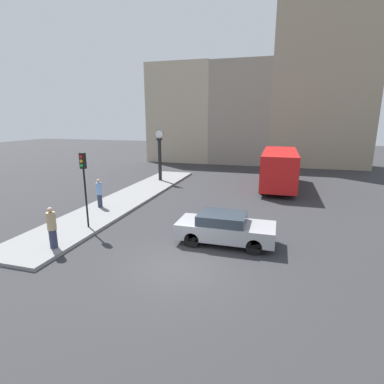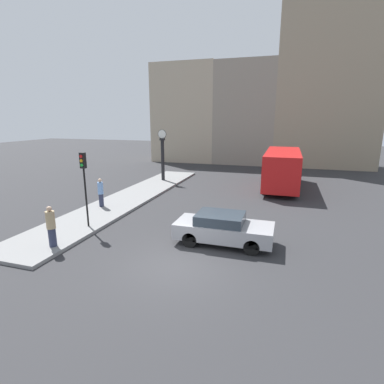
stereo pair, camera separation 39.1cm
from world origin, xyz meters
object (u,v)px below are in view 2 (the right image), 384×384
object	(u,v)px
sedan_car	(223,228)
bus_distant	(282,167)
traffic_light_near	(84,174)
pedestrian_blue_stripe	(101,192)
pedestrian_tan_coat	(51,227)
street_clock	(163,155)

from	to	relation	value
sedan_car	bus_distant	distance (m)	12.61
traffic_light_near	pedestrian_blue_stripe	size ratio (longest dim) A/B	2.12
sedan_car	pedestrian_tan_coat	world-z (taller)	pedestrian_tan_coat
pedestrian_blue_stripe	pedestrian_tan_coat	bearing A→B (deg)	-75.49
sedan_car	traffic_light_near	size ratio (longest dim) A/B	1.15
traffic_light_near	pedestrian_tan_coat	xyz separation A→B (m)	(0.10, -2.56, -1.79)
bus_distant	street_clock	bearing A→B (deg)	-176.42
street_clock	pedestrian_blue_stripe	xyz separation A→B (m)	(-0.44, -8.78, -1.29)
sedan_car	street_clock	world-z (taller)	street_clock
street_clock	pedestrian_blue_stripe	world-z (taller)	street_clock
bus_distant	street_clock	xyz separation A→B (m)	(-10.07, -0.63, 0.65)
traffic_light_near	pedestrian_blue_stripe	xyz separation A→B (m)	(-1.40, 3.24, -1.78)
bus_distant	traffic_light_near	distance (m)	15.63
traffic_light_near	street_clock	world-z (taller)	street_clock
bus_distant	pedestrian_tan_coat	xyz separation A→B (m)	(-9.01, -15.21, -0.64)
sedan_car	pedestrian_blue_stripe	distance (m)	8.82
sedan_car	bus_distant	xyz separation A→B (m)	(2.21, 12.38, 0.96)
sedan_car	bus_distant	bearing A→B (deg)	79.90
traffic_light_near	pedestrian_blue_stripe	distance (m)	3.96
street_clock	sedan_car	bearing A→B (deg)	-56.20
pedestrian_blue_stripe	street_clock	bearing A→B (deg)	87.16
sedan_car	street_clock	size ratio (longest dim) A/B	0.98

